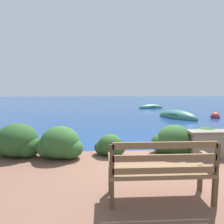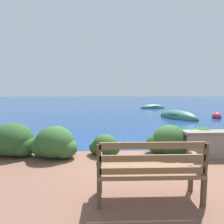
% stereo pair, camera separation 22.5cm
% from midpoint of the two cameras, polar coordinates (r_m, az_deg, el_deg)
% --- Properties ---
extents(ground_plane, '(80.00, 80.00, 0.00)m').
position_cam_midpoint_polar(ground_plane, '(5.49, 7.17, -13.06)').
color(ground_plane, navy).
extents(park_bench, '(1.52, 0.48, 0.93)m').
position_cam_midpoint_polar(park_bench, '(3.05, 11.77, -15.59)').
color(park_bench, brown).
rests_on(park_bench, patio_terrace).
extents(hedge_clump_far_left, '(1.20, 0.86, 0.81)m').
position_cam_midpoint_polar(hedge_clump_far_left, '(5.41, -26.61, -7.70)').
color(hedge_clump_far_left, '#284C23').
rests_on(hedge_clump_far_left, patio_terrace).
extents(hedge_clump_left, '(1.12, 0.81, 0.76)m').
position_cam_midpoint_polar(hedge_clump_left, '(4.93, -16.04, -8.86)').
color(hedge_clump_left, '#2D5628').
rests_on(hedge_clump_left, patio_terrace).
extents(hedge_clump_centre, '(0.76, 0.55, 0.52)m').
position_cam_midpoint_polar(hedge_clump_centre, '(4.99, -1.94, -9.69)').
color(hedge_clump_centre, '#284C23').
rests_on(hedge_clump_centre, patio_terrace).
extents(hedge_clump_right, '(1.08, 0.78, 0.74)m').
position_cam_midpoint_polar(hedge_clump_right, '(5.25, 16.01, -8.04)').
color(hedge_clump_right, '#284C23').
rests_on(hedge_clump_right, patio_terrace).
extents(hedge_clump_far_right, '(0.99, 0.71, 0.67)m').
position_cam_midpoint_polar(hedge_clump_far_right, '(5.58, 24.08, -7.79)').
color(hedge_clump_far_right, '#284C23').
rests_on(hedge_clump_far_right, patio_terrace).
extents(rowboat_nearest, '(2.36, 2.94, 0.89)m').
position_cam_midpoint_polar(rowboat_nearest, '(13.06, 17.72, -1.37)').
color(rowboat_nearest, '#336B5B').
rests_on(rowboat_nearest, ground_plane).
extents(rowboat_mid, '(2.55, 1.48, 0.66)m').
position_cam_midpoint_polar(rowboat_mid, '(19.14, 10.74, 1.29)').
color(rowboat_mid, '#336B5B').
rests_on(rowboat_mid, ground_plane).
extents(mooring_buoy, '(0.59, 0.59, 0.54)m').
position_cam_midpoint_polar(mooring_buoy, '(14.07, 26.98, -1.15)').
color(mooring_buoy, red).
rests_on(mooring_buoy, ground_plane).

